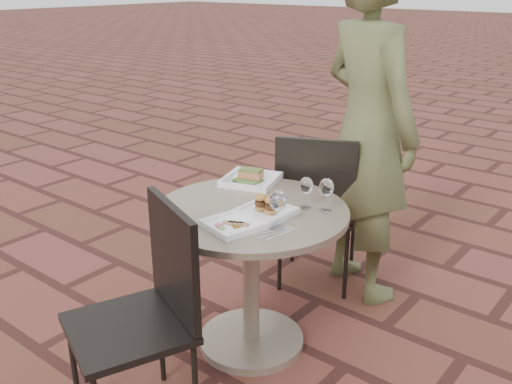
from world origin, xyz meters
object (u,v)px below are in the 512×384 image
Objects in this scene: chair_near at (150,300)px; diner at (368,130)px; plate_tuna at (233,224)px; plate_sliders at (266,209)px; chair_far at (317,200)px; plate_salmon at (251,179)px; cafe_table at (251,257)px.

diner reaches higher than chair_near.
plate_sliders is at bearing 83.31° from plate_tuna.
plate_tuna is (-0.02, -0.20, -0.01)m from plate_sliders.
chair_far is 2.81× the size of plate_salmon.
cafe_table is at bearing 104.69° from diner.
plate_salmon is 1.48× the size of plate_sliders.
chair_near is 2.81× the size of plate_salmon.
plate_salmon is 0.57m from plate_tuna.
chair_far reaches higher than plate_sliders.
chair_far reaches higher than cafe_table.
plate_tuna reaches higher than cafe_table.
plate_tuna is (0.07, -0.21, 0.26)m from cafe_table.
diner is at bearing 81.55° from cafe_table.
plate_salmon is at bearing 129.39° from cafe_table.
plate_tuna is (0.07, 0.42, 0.19)m from chair_near.
diner is 5.75× the size of plate_salmon.
chair_far is 1.00× the size of chair_near.
cafe_table is at bearing -50.61° from plate_salmon.
plate_salmon is 0.43m from plate_sliders.
cafe_table is 0.29m from plate_sliders.
diner reaches higher than plate_tuna.
plate_sliders is at bearing 110.82° from diner.
plate_salmon is (-0.23, 0.90, 0.20)m from chair_near.
chair_far is (-0.07, 0.68, 0.07)m from cafe_table.
diner is at bearing 87.68° from plate_sliders.
cafe_table is 0.97× the size of chair_near.
cafe_table is at bearing 112.06° from chair_near.
chair_near is (0.07, -1.30, 0.00)m from chair_far.
chair_near is 0.49× the size of diner.
chair_near is 3.58× the size of plate_tuna.
chair_far is at bearing 95.93° from cafe_table.
plate_salmon is at bearing 81.42° from diner.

